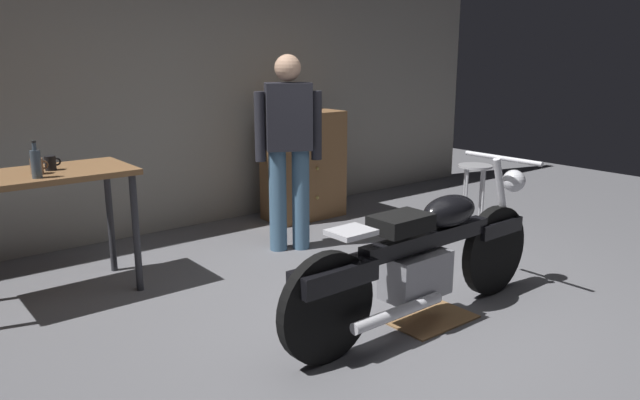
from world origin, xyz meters
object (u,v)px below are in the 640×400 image
(person_standing, at_px, (289,145))
(shop_stool, at_px, (474,180))
(wooden_dresser, at_px, (304,165))
(bottle, at_px, (36,163))
(mug_brown_stoneware, at_px, (37,166))
(motorcycle, at_px, (424,256))
(mug_black_matte, at_px, (51,163))

(person_standing, xyz_separation_m, shop_stool, (1.73, -0.62, -0.43))
(wooden_dresser, relative_size, bottle, 4.56)
(person_standing, height_order, shop_stool, person_standing)
(person_standing, relative_size, shop_stool, 2.61)
(person_standing, relative_size, wooden_dresser, 1.52)
(mug_brown_stoneware, bearing_deg, shop_stool, -11.04)
(motorcycle, distance_m, wooden_dresser, 2.68)
(motorcycle, xyz_separation_m, wooden_dresser, (0.94, 2.51, 0.10))
(shop_stool, bearing_deg, mug_brown_stoneware, 168.96)
(wooden_dresser, distance_m, bottle, 2.89)
(bottle, bearing_deg, person_standing, 1.08)
(mug_brown_stoneware, distance_m, bottle, 0.15)
(person_standing, height_order, mug_black_matte, person_standing)
(motorcycle, height_order, mug_brown_stoneware, mug_brown_stoneware)
(mug_black_matte, bearing_deg, person_standing, -5.70)
(motorcycle, relative_size, mug_brown_stoneware, 19.14)
(person_standing, bearing_deg, shop_stool, -172.33)
(wooden_dresser, bearing_deg, person_standing, -133.60)
(shop_stool, height_order, mug_brown_stoneware, mug_brown_stoneware)
(motorcycle, distance_m, bottle, 2.53)
(motorcycle, xyz_separation_m, mug_black_matte, (-1.65, 1.92, 0.50))
(motorcycle, distance_m, mug_black_matte, 2.59)
(motorcycle, height_order, mug_black_matte, mug_black_matte)
(motorcycle, bearing_deg, shop_stool, 28.81)
(motorcycle, xyz_separation_m, mug_brown_stoneware, (-1.76, 1.84, 0.50))
(shop_stool, bearing_deg, motorcycle, -150.11)
(wooden_dresser, distance_m, mug_black_matte, 2.69)
(mug_brown_stoneware, relative_size, mug_black_matte, 1.06)
(mug_brown_stoneware, bearing_deg, motorcycle, -46.24)
(wooden_dresser, height_order, mug_brown_stoneware, wooden_dresser)
(mug_black_matte, bearing_deg, wooden_dresser, 12.68)
(mug_black_matte, xyz_separation_m, bottle, (-0.15, -0.22, 0.05))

